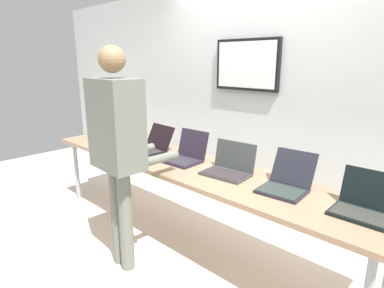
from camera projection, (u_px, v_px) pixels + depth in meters
The scene contains 11 objects.
ground at pixel (186, 241), 3.09m from camera, with size 8.00×8.00×0.04m, color beige.
back_wall at pixel (257, 96), 3.55m from camera, with size 8.00×0.11×2.55m.
workbench at pixel (185, 168), 2.90m from camera, with size 3.44×0.70×0.77m.
equipment_box at pixel (106, 122), 3.93m from camera, with size 0.34×0.35×0.33m.
laptop_station_0 at pixel (120, 137), 3.62m from camera, with size 0.36×0.33×0.25m.
laptop_station_1 at pixel (151, 145), 3.28m from camera, with size 0.40×0.40×0.25m.
laptop_station_2 at pixel (186, 154), 2.95m from camera, with size 0.34×0.35×0.27m.
laptop_station_3 at pixel (229, 167), 2.61m from camera, with size 0.40×0.32×0.25m.
laptop_station_4 at pixel (286, 182), 2.29m from camera, with size 0.34×0.41×0.26m.
laptop_station_5 at pixel (367, 206), 1.92m from camera, with size 0.37×0.31×0.25m.
person at pixel (118, 140), 2.44m from camera, with size 0.45×0.60×1.78m.
Camera 1 is at (1.94, -1.95, 1.67)m, focal length 29.98 mm.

